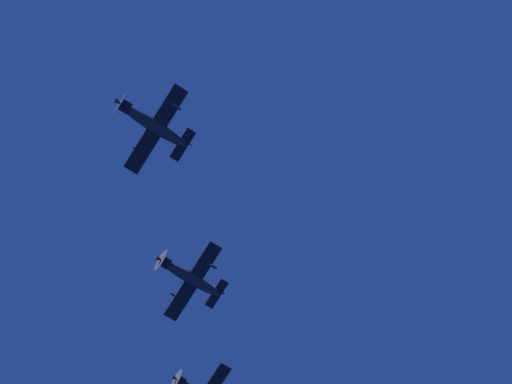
{
  "coord_description": "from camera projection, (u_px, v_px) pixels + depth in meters",
  "views": [
    {
      "loc": [
        40.19,
        18.16,
        2.16
      ],
      "look_at": [
        -5.23,
        3.93,
        72.84
      ],
      "focal_mm": 67.35,
      "sensor_mm": 36.0,
      "label": 1
    }
  ],
  "objects": [
    {
      "name": "airplane_left_wingman",
      "position": [
        190.0,
        278.0,
        91.97
      ],
      "size": [
        7.36,
        7.11,
        3.83
      ],
      "color": "#232328"
    },
    {
      "name": "airplane_lead",
      "position": [
        152.0,
        125.0,
        82.75
      ],
      "size": [
        7.37,
        7.07,
        4.0
      ],
      "color": "#232328"
    }
  ]
}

